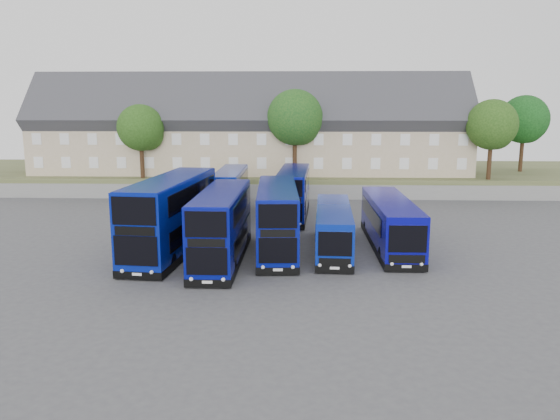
{
  "coord_description": "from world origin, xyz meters",
  "views": [
    {
      "loc": [
        2.31,
        -31.54,
        9.58
      ],
      "look_at": [
        1.07,
        6.6,
        2.2
      ],
      "focal_mm": 35.0,
      "sensor_mm": 36.0,
      "label": 1
    }
  ],
  "objects_px": {
    "tree_mid": "(296,120)",
    "tree_far": "(525,121)",
    "coach_east_a": "(333,229)",
    "dd_front_left": "(172,216)",
    "tree_east": "(493,127)",
    "tree_west": "(142,129)",
    "dd_front_mid": "(222,227)"
  },
  "relations": [
    {
      "from": "tree_west",
      "to": "tree_mid",
      "type": "distance_m",
      "value": 16.04
    },
    {
      "from": "dd_front_left",
      "to": "tree_mid",
      "type": "distance_m",
      "value": 24.56
    },
    {
      "from": "tree_far",
      "to": "tree_east",
      "type": "bearing_deg",
      "value": -130.6
    },
    {
      "from": "tree_mid",
      "to": "dd_front_mid",
      "type": "bearing_deg",
      "value": -100.46
    },
    {
      "from": "tree_west",
      "to": "tree_east",
      "type": "distance_m",
      "value": 36.0
    },
    {
      "from": "coach_east_a",
      "to": "tree_east",
      "type": "bearing_deg",
      "value": 53.34
    },
    {
      "from": "coach_east_a",
      "to": "dd_front_left",
      "type": "bearing_deg",
      "value": -173.24
    },
    {
      "from": "coach_east_a",
      "to": "tree_west",
      "type": "relative_size",
      "value": 1.42
    },
    {
      "from": "dd_front_left",
      "to": "tree_mid",
      "type": "bearing_deg",
      "value": 76.07
    },
    {
      "from": "dd_front_left",
      "to": "tree_west",
      "type": "relative_size",
      "value": 1.64
    },
    {
      "from": "dd_front_left",
      "to": "dd_front_mid",
      "type": "distance_m",
      "value": 4.02
    },
    {
      "from": "dd_front_mid",
      "to": "tree_mid",
      "type": "relative_size",
      "value": 1.2
    },
    {
      "from": "tree_mid",
      "to": "tree_far",
      "type": "distance_m",
      "value": 26.8
    },
    {
      "from": "tree_mid",
      "to": "tree_west",
      "type": "bearing_deg",
      "value": -178.21
    },
    {
      "from": "tree_west",
      "to": "tree_east",
      "type": "height_order",
      "value": "tree_east"
    },
    {
      "from": "tree_mid",
      "to": "tree_far",
      "type": "relative_size",
      "value": 1.06
    },
    {
      "from": "tree_west",
      "to": "dd_front_mid",
      "type": "bearing_deg",
      "value": -64.28
    },
    {
      "from": "tree_west",
      "to": "tree_far",
      "type": "relative_size",
      "value": 0.88
    },
    {
      "from": "dd_front_mid",
      "to": "coach_east_a",
      "type": "xyz_separation_m",
      "value": [
        7.06,
        2.62,
        -0.7
      ]
    },
    {
      "from": "dd_front_left",
      "to": "tree_west",
      "type": "height_order",
      "value": "tree_west"
    },
    {
      "from": "tree_west",
      "to": "tree_east",
      "type": "relative_size",
      "value": 0.94
    },
    {
      "from": "coach_east_a",
      "to": "dd_front_mid",
      "type": "bearing_deg",
      "value": -156.95
    },
    {
      "from": "dd_front_left",
      "to": "dd_front_mid",
      "type": "xyz_separation_m",
      "value": [
        3.55,
        -1.87,
        -0.27
      ]
    },
    {
      "from": "coach_east_a",
      "to": "tree_west",
      "type": "xyz_separation_m",
      "value": [
        -18.56,
        21.26,
        5.61
      ]
    },
    {
      "from": "dd_front_left",
      "to": "tree_far",
      "type": "bearing_deg",
      "value": 46.18
    },
    {
      "from": "tree_mid",
      "to": "tree_far",
      "type": "xyz_separation_m",
      "value": [
        26.0,
        6.5,
        -0.34
      ]
    },
    {
      "from": "tree_east",
      "to": "tree_mid",
      "type": "bearing_deg",
      "value": 178.57
    },
    {
      "from": "coach_east_a",
      "to": "tree_west",
      "type": "distance_m",
      "value": 28.77
    },
    {
      "from": "coach_east_a",
      "to": "tree_west",
      "type": "height_order",
      "value": "tree_west"
    },
    {
      "from": "coach_east_a",
      "to": "tree_far",
      "type": "relative_size",
      "value": 1.25
    },
    {
      "from": "dd_front_left",
      "to": "dd_front_mid",
      "type": "height_order",
      "value": "dd_front_left"
    },
    {
      "from": "dd_front_left",
      "to": "tree_west",
      "type": "xyz_separation_m",
      "value": [
        -7.95,
        22.01,
        4.64
      ]
    }
  ]
}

